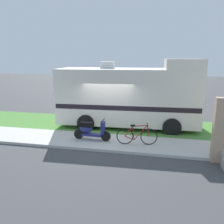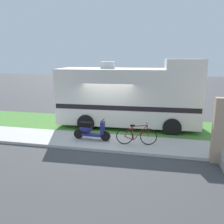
{
  "view_description": "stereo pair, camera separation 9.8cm",
  "coord_description": "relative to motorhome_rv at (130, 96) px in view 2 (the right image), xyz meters",
  "views": [
    {
      "loc": [
        2.5,
        -10.68,
        3.75
      ],
      "look_at": [
        0.2,
        0.3,
        1.1
      ],
      "focal_mm": 37.03,
      "sensor_mm": 36.0,
      "label": 1
    },
    {
      "loc": [
        2.59,
        -10.66,
        3.75
      ],
      "look_at": [
        0.2,
        0.3,
        1.1
      ],
      "focal_mm": 37.03,
      "sensor_mm": 36.0,
      "label": 2
    }
  ],
  "objects": [
    {
      "name": "motorhome_rv",
      "position": [
        0.0,
        0.0,
        0.0
      ],
      "size": [
        7.5,
        2.89,
        3.68
      ],
      "color": "silver",
      "rests_on": "ground"
    },
    {
      "name": "bicycle",
      "position": [
        0.71,
        -2.92,
        -1.24
      ],
      "size": [
        1.72,
        0.52,
        0.91
      ],
      "color": "black",
      "rests_on": "ground"
    },
    {
      "name": "pickup_truck_near",
      "position": [
        0.75,
        4.61,
        -0.81
      ],
      "size": [
        5.11,
        2.19,
        1.77
      ],
      "color": "silver",
      "rests_on": "ground"
    },
    {
      "name": "ground_plane",
      "position": [
        -0.91,
        -1.57,
        -1.76
      ],
      "size": [
        80.0,
        80.0,
        0.0
      ],
      "primitive_type": "plane",
      "color": "#424244"
    },
    {
      "name": "scooter",
      "position": [
        -1.39,
        -2.75,
        -1.18
      ],
      "size": [
        1.72,
        0.5,
        0.97
      ],
      "color": "black",
      "rests_on": "ground"
    },
    {
      "name": "grass_strip",
      "position": [
        -0.91,
        -0.07,
        -1.72
      ],
      "size": [
        24.0,
        3.4,
        0.08
      ],
      "color": "#4C8438",
      "rests_on": "ground"
    },
    {
      "name": "sidewalk",
      "position": [
        -0.91,
        -2.77,
        -1.7
      ],
      "size": [
        24.0,
        2.0,
        0.12
      ],
      "color": "beige",
      "rests_on": "ground"
    },
    {
      "name": "bottle_green",
      "position": [
        4.0,
        -2.45,
        -1.54
      ],
      "size": [
        0.08,
        0.08,
        0.22
      ],
      "color": "navy",
      "rests_on": "ground"
    }
  ]
}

